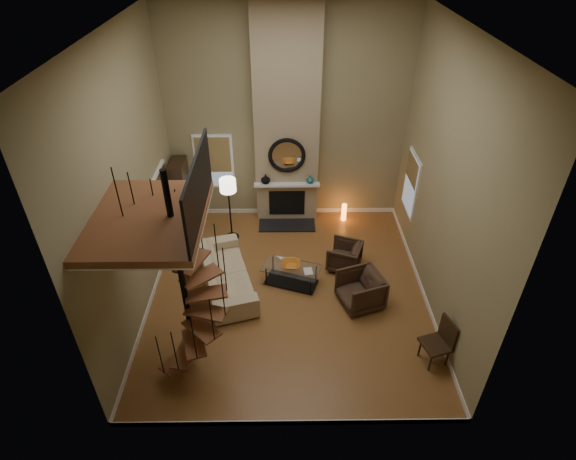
{
  "coord_description": "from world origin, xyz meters",
  "views": [
    {
      "loc": [
        -0.09,
        -7.62,
        7.08
      ],
      "look_at": [
        0.0,
        0.4,
        1.4
      ],
      "focal_mm": 28.75,
      "sensor_mm": 36.0,
      "label": 1
    }
  ],
  "objects_px": {
    "armchair_far": "(364,289)",
    "floor_lamp": "(228,190)",
    "hutch": "(181,192)",
    "armchair_near": "(347,257)",
    "accent_lamp": "(344,212)",
    "sofa": "(226,272)",
    "coffee_table": "(291,273)",
    "side_chair": "(441,340)"
  },
  "relations": [
    {
      "from": "hutch",
      "to": "armchair_near",
      "type": "distance_m",
      "value": 4.63
    },
    {
      "from": "sofa",
      "to": "coffee_table",
      "type": "xyz_separation_m",
      "value": [
        1.46,
        0.06,
        -0.11
      ]
    },
    {
      "from": "armchair_near",
      "to": "coffee_table",
      "type": "height_order",
      "value": "armchair_near"
    },
    {
      "from": "hutch",
      "to": "floor_lamp",
      "type": "height_order",
      "value": "hutch"
    },
    {
      "from": "sofa",
      "to": "armchair_far",
      "type": "relative_size",
      "value": 2.83
    },
    {
      "from": "floor_lamp",
      "to": "side_chair",
      "type": "distance_m",
      "value": 5.87
    },
    {
      "from": "sofa",
      "to": "armchair_near",
      "type": "relative_size",
      "value": 3.33
    },
    {
      "from": "hutch",
      "to": "floor_lamp",
      "type": "bearing_deg",
      "value": -27.78
    },
    {
      "from": "armchair_near",
      "to": "accent_lamp",
      "type": "bearing_deg",
      "value": -163.76
    },
    {
      "from": "sofa",
      "to": "accent_lamp",
      "type": "relative_size",
      "value": 5.08
    },
    {
      "from": "armchair_near",
      "to": "accent_lamp",
      "type": "xyz_separation_m",
      "value": [
        0.16,
        2.06,
        -0.1
      ]
    },
    {
      "from": "accent_lamp",
      "to": "armchair_far",
      "type": "bearing_deg",
      "value": -88.8
    },
    {
      "from": "sofa",
      "to": "accent_lamp",
      "type": "distance_m",
      "value": 3.94
    },
    {
      "from": "floor_lamp",
      "to": "side_chair",
      "type": "xyz_separation_m",
      "value": [
        4.22,
        -3.99,
        -0.89
      ]
    },
    {
      "from": "sofa",
      "to": "floor_lamp",
      "type": "relative_size",
      "value": 1.43
    },
    {
      "from": "armchair_far",
      "to": "floor_lamp",
      "type": "distance_m",
      "value": 4.03
    },
    {
      "from": "hutch",
      "to": "armchair_far",
      "type": "distance_m",
      "value": 5.39
    },
    {
      "from": "hutch",
      "to": "floor_lamp",
      "type": "relative_size",
      "value": 1.03
    },
    {
      "from": "sofa",
      "to": "armchair_near",
      "type": "bearing_deg",
      "value": -94.54
    },
    {
      "from": "armchair_far",
      "to": "side_chair",
      "type": "height_order",
      "value": "side_chair"
    },
    {
      "from": "hutch",
      "to": "armchair_near",
      "type": "bearing_deg",
      "value": -25.59
    },
    {
      "from": "sofa",
      "to": "armchair_far",
      "type": "xyz_separation_m",
      "value": [
        3.01,
        -0.56,
        -0.04
      ]
    },
    {
      "from": "armchair_far",
      "to": "floor_lamp",
      "type": "relative_size",
      "value": 0.5
    },
    {
      "from": "sofa",
      "to": "armchair_far",
      "type": "height_order",
      "value": "sofa"
    },
    {
      "from": "sofa",
      "to": "hutch",
      "type": "bearing_deg",
      "value": 12.19
    },
    {
      "from": "coffee_table",
      "to": "sofa",
      "type": "bearing_deg",
      "value": -177.56
    },
    {
      "from": "armchair_far",
      "to": "floor_lamp",
      "type": "xyz_separation_m",
      "value": [
        -3.05,
        2.41,
        1.06
      ]
    },
    {
      "from": "hutch",
      "to": "armchair_near",
      "type": "xyz_separation_m",
      "value": [
        4.14,
        -1.98,
        -0.6
      ]
    },
    {
      "from": "floor_lamp",
      "to": "coffee_table",
      "type": "bearing_deg",
      "value": -49.93
    },
    {
      "from": "floor_lamp",
      "to": "accent_lamp",
      "type": "xyz_separation_m",
      "value": [
        2.98,
        0.77,
        -1.16
      ]
    },
    {
      "from": "floor_lamp",
      "to": "armchair_far",
      "type": "bearing_deg",
      "value": -38.29
    },
    {
      "from": "armchair_near",
      "to": "coffee_table",
      "type": "xyz_separation_m",
      "value": [
        -1.32,
        -0.5,
        -0.07
      ]
    },
    {
      "from": "armchair_far",
      "to": "floor_lamp",
      "type": "height_order",
      "value": "floor_lamp"
    },
    {
      "from": "armchair_near",
      "to": "side_chair",
      "type": "xyz_separation_m",
      "value": [
        1.4,
        -2.7,
        0.17
      ]
    },
    {
      "from": "armchair_far",
      "to": "armchair_near",
      "type": "bearing_deg",
      "value": 172.29
    },
    {
      "from": "hutch",
      "to": "accent_lamp",
      "type": "height_order",
      "value": "hutch"
    },
    {
      "from": "armchair_near",
      "to": "armchair_far",
      "type": "height_order",
      "value": "armchair_far"
    },
    {
      "from": "hutch",
      "to": "sofa",
      "type": "bearing_deg",
      "value": -61.82
    },
    {
      "from": "hutch",
      "to": "sofa",
      "type": "distance_m",
      "value": 2.94
    },
    {
      "from": "armchair_far",
      "to": "coffee_table",
      "type": "relative_size",
      "value": 0.61
    },
    {
      "from": "armchair_near",
      "to": "floor_lamp",
      "type": "relative_size",
      "value": 0.43
    },
    {
      "from": "sofa",
      "to": "armchair_far",
      "type": "bearing_deg",
      "value": -116.48
    }
  ]
}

